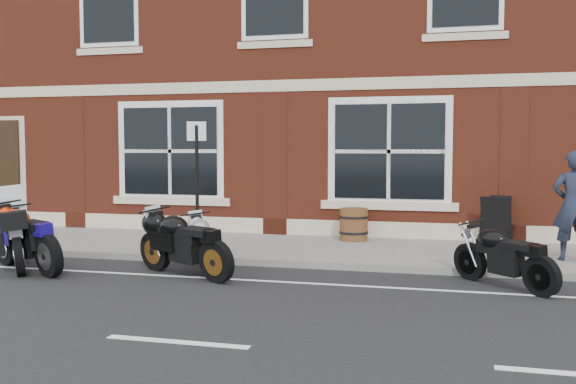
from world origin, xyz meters
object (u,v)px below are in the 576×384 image
(moto_sport_silver, at_px, (206,241))
(parking_sign, at_px, (197,178))
(moto_sport_red, at_px, (27,235))
(barrel_planter, at_px, (354,224))
(pedestrian_left, at_px, (573,206))
(moto_naked_black, at_px, (503,254))
(moto_sport_black, at_px, (184,241))
(a_board_sign, at_px, (496,220))
(moto_touring_silver, at_px, (20,235))

(moto_sport_silver, xyz_separation_m, parking_sign, (-0.40, 0.59, 1.03))
(moto_sport_red, xyz_separation_m, barrel_planter, (4.92, 3.94, -0.13))
(pedestrian_left, bearing_deg, parking_sign, 7.66)
(moto_naked_black, relative_size, pedestrian_left, 0.76)
(moto_sport_black, relative_size, moto_naked_black, 1.37)
(parking_sign, bearing_deg, barrel_planter, 23.84)
(moto_sport_silver, height_order, pedestrian_left, pedestrian_left)
(moto_sport_silver, distance_m, barrel_planter, 3.68)
(pedestrian_left, relative_size, a_board_sign, 1.94)
(moto_touring_silver, xyz_separation_m, barrel_planter, (5.19, 3.74, -0.11))
(moto_touring_silver, bearing_deg, parking_sign, -12.13)
(moto_sport_silver, height_order, a_board_sign, a_board_sign)
(moto_sport_red, bearing_deg, parking_sign, -29.76)
(parking_sign, bearing_deg, moto_sport_red, -169.73)
(moto_sport_red, distance_m, moto_naked_black, 7.65)
(barrel_planter, bearing_deg, moto_sport_silver, -124.24)
(moto_sport_silver, bearing_deg, moto_sport_black, -130.21)
(pedestrian_left, height_order, parking_sign, parking_sign)
(parking_sign, bearing_deg, pedestrian_left, -11.91)
(a_board_sign, height_order, parking_sign, parking_sign)
(moto_sport_black, xyz_separation_m, barrel_planter, (2.18, 3.72, -0.10))
(moto_touring_silver, distance_m, parking_sign, 3.15)
(moto_touring_silver, distance_m, moto_sport_black, 3.01)
(moto_touring_silver, bearing_deg, moto_naked_black, -34.68)
(moto_touring_silver, height_order, moto_sport_black, moto_touring_silver)
(moto_sport_red, xyz_separation_m, a_board_sign, (7.74, 4.13, 0.02))
(moto_naked_black, relative_size, a_board_sign, 1.48)
(pedestrian_left, bearing_deg, moto_sport_black, 19.08)
(moto_touring_silver, relative_size, parking_sign, 0.73)
(barrel_planter, bearing_deg, a_board_sign, 4.00)
(moto_sport_red, height_order, barrel_planter, moto_sport_red)
(pedestrian_left, bearing_deg, moto_naked_black, 55.21)
(moto_sport_black, xyz_separation_m, moto_naked_black, (4.88, 0.37, -0.07))
(moto_sport_red, relative_size, parking_sign, 0.86)
(moto_naked_black, xyz_separation_m, barrel_planter, (-2.70, 3.35, -0.03))
(moto_touring_silver, relative_size, moto_sport_red, 0.85)
(moto_touring_silver, bearing_deg, pedestrian_left, -23.34)
(moto_sport_red, relative_size, barrel_planter, 3.07)
(moto_sport_black, relative_size, moto_sport_silver, 1.22)
(pedestrian_left, xyz_separation_m, a_board_sign, (-1.15, 1.62, -0.46))
(pedestrian_left, height_order, a_board_sign, pedestrian_left)
(moto_sport_silver, xyz_separation_m, pedestrian_left, (6.04, 1.62, 0.59))
(moto_touring_silver, xyz_separation_m, pedestrian_left, (9.16, 2.32, 0.50))
(moto_touring_silver, xyz_separation_m, a_board_sign, (8.01, 3.94, 0.04))
(moto_touring_silver, bearing_deg, moto_sport_silver, -24.91)
(parking_sign, bearing_deg, a_board_sign, 5.65)
(barrel_planter, bearing_deg, parking_sign, -135.20)
(barrel_planter, bearing_deg, moto_naked_black, -51.10)
(moto_sport_black, xyz_separation_m, moto_sport_silver, (0.10, 0.68, -0.08))
(moto_naked_black, distance_m, parking_sign, 5.35)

